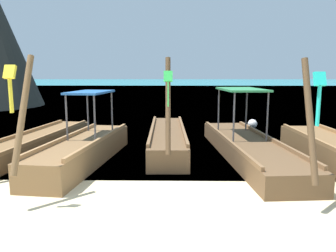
{
  "coord_description": "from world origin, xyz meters",
  "views": [
    {
      "loc": [
        0.17,
        -4.98,
        2.48
      ],
      "look_at": [
        0.0,
        4.47,
        0.97
      ],
      "focal_mm": 35.87,
      "sensor_mm": 36.0,
      "label": 1
    }
  ],
  "objects": [
    {
      "name": "ground",
      "position": [
        0.0,
        0.0,
        0.0
      ],
      "size": [
        120.0,
        120.0,
        0.0
      ],
      "primitive_type": "plane",
      "color": "beige"
    },
    {
      "name": "longtail_boat_violet_ribbon",
      "position": [
        -4.26,
        5.37,
        0.26
      ],
      "size": [
        1.77,
        7.12,
        2.58
      ],
      "color": "brown",
      "rests_on": "ground"
    },
    {
      "name": "longtail_boat_turquoise_ribbon",
      "position": [
        2.34,
        4.69,
        0.33
      ],
      "size": [
        1.94,
        7.49,
        2.75
      ],
      "color": "brown",
      "rests_on": "ground"
    },
    {
      "name": "sea_water",
      "position": [
        0.0,
        62.47,
        0.0
      ],
      "size": [
        120.0,
        120.0,
        0.0
      ],
      "primitive_type": "plane",
      "color": "teal",
      "rests_on": "ground"
    },
    {
      "name": "longtail_boat_green_ribbon",
      "position": [
        -0.04,
        5.88,
        0.32
      ],
      "size": [
        1.23,
        6.38,
        2.84
      ],
      "color": "brown",
      "rests_on": "ground"
    },
    {
      "name": "longtail_boat_yellow_ribbon",
      "position": [
        -2.32,
        3.99,
        0.39
      ],
      "size": [
        1.71,
        5.95,
        2.82
      ],
      "color": "brown",
      "rests_on": "ground"
    },
    {
      "name": "mooring_buoy_near",
      "position": [
        3.66,
        9.84,
        0.21
      ],
      "size": [
        0.42,
        0.42,
        0.42
      ],
      "color": "white",
      "rests_on": "sea_water"
    }
  ]
}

